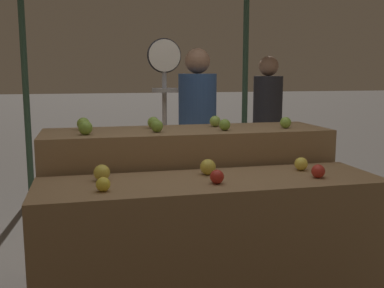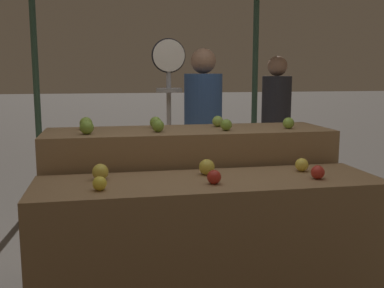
% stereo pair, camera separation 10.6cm
% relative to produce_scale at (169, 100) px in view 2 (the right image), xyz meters
% --- Properties ---
extents(display_counter_front, '(1.88, 0.55, 0.86)m').
position_rel_produce_scale_xyz_m(display_counter_front, '(0.05, -1.15, -0.79)').
color(display_counter_front, olive).
rests_on(display_counter_front, ground_plane).
extents(display_counter_back, '(1.88, 0.55, 1.06)m').
position_rel_produce_scale_xyz_m(display_counter_back, '(0.05, -0.55, -0.69)').
color(display_counter_back, olive).
rests_on(display_counter_back, ground_plane).
extents(apple_front_0, '(0.07, 0.07, 0.07)m').
position_rel_produce_scale_xyz_m(apple_front_0, '(-0.53, -1.26, -0.32)').
color(apple_front_0, gold).
rests_on(apple_front_0, display_counter_front).
extents(apple_front_1, '(0.07, 0.07, 0.07)m').
position_rel_produce_scale_xyz_m(apple_front_1, '(0.05, -1.24, -0.32)').
color(apple_front_1, '#AD281E').
rests_on(apple_front_1, display_counter_front).
extents(apple_front_2, '(0.08, 0.08, 0.08)m').
position_rel_produce_scale_xyz_m(apple_front_2, '(0.63, -1.24, -0.32)').
color(apple_front_2, '#B72D23').
rests_on(apple_front_2, display_counter_front).
extents(apple_front_3, '(0.09, 0.09, 0.09)m').
position_rel_produce_scale_xyz_m(apple_front_3, '(-0.53, -1.04, -0.32)').
color(apple_front_3, gold).
rests_on(apple_front_3, display_counter_front).
extents(apple_front_4, '(0.09, 0.09, 0.09)m').
position_rel_produce_scale_xyz_m(apple_front_4, '(0.06, -1.03, -0.32)').
color(apple_front_4, gold).
rests_on(apple_front_4, display_counter_front).
extents(apple_front_5, '(0.08, 0.08, 0.08)m').
position_rel_produce_scale_xyz_m(apple_front_5, '(0.63, -1.05, -0.32)').
color(apple_front_5, yellow).
rests_on(apple_front_5, display_counter_front).
extents(apple_back_0, '(0.09, 0.09, 0.09)m').
position_rel_produce_scale_xyz_m(apple_back_0, '(-0.60, -0.66, -0.12)').
color(apple_back_0, '#7AA338').
rests_on(apple_back_0, display_counter_back).
extents(apple_back_1, '(0.08, 0.08, 0.08)m').
position_rel_produce_scale_xyz_m(apple_back_1, '(-0.16, -0.64, -0.12)').
color(apple_back_1, '#7AA338').
rests_on(apple_back_1, display_counter_back).
extents(apple_back_2, '(0.07, 0.07, 0.07)m').
position_rel_produce_scale_xyz_m(apple_back_2, '(0.28, -0.66, -0.12)').
color(apple_back_2, '#7AA338').
rests_on(apple_back_2, display_counter_back).
extents(apple_back_3, '(0.08, 0.08, 0.08)m').
position_rel_produce_scale_xyz_m(apple_back_3, '(0.71, -0.64, -0.12)').
color(apple_back_3, '#84AD3D').
rests_on(apple_back_3, display_counter_back).
extents(apple_back_4, '(0.08, 0.08, 0.08)m').
position_rel_produce_scale_xyz_m(apple_back_4, '(-0.62, -0.43, -0.12)').
color(apple_back_4, '#84AD3D').
rests_on(apple_back_4, display_counter_back).
extents(apple_back_5, '(0.08, 0.08, 0.08)m').
position_rel_produce_scale_xyz_m(apple_back_5, '(-0.16, -0.45, -0.12)').
color(apple_back_5, '#7AA338').
rests_on(apple_back_5, display_counter_back).
extents(apple_back_6, '(0.08, 0.08, 0.08)m').
position_rel_produce_scale_xyz_m(apple_back_6, '(0.28, -0.45, -0.12)').
color(apple_back_6, '#8EB247').
rests_on(apple_back_6, display_counter_back).
extents(produce_scale, '(0.26, 0.20, 1.69)m').
position_rel_produce_scale_xyz_m(produce_scale, '(0.00, 0.00, 0.00)').
color(produce_scale, '#99999E').
rests_on(produce_scale, ground_plane).
extents(person_vendor_at_scale, '(0.36, 0.36, 1.64)m').
position_rel_produce_scale_xyz_m(person_vendor_at_scale, '(0.35, 0.34, -0.27)').
color(person_vendor_at_scale, '#2D2D38').
rests_on(person_vendor_at_scale, ground_plane).
extents(person_customer_left, '(0.38, 0.38, 1.60)m').
position_rel_produce_scale_xyz_m(person_customer_left, '(1.32, 1.11, -0.28)').
color(person_customer_left, '#2D2D38').
rests_on(person_customer_left, ground_plane).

